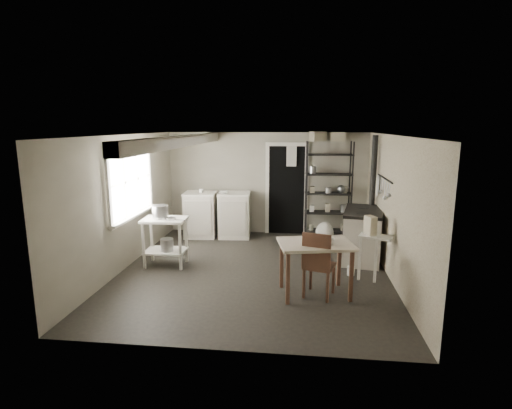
# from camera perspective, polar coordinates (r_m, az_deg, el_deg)

# --- Properties ---
(floor) EXTENTS (5.00, 5.00, 0.00)m
(floor) POSITION_cam_1_polar(r_m,az_deg,el_deg) (6.96, -0.28, -9.41)
(floor) COLOR black
(floor) RESTS_ON ground
(ceiling) EXTENTS (5.00, 5.00, 0.00)m
(ceiling) POSITION_cam_1_polar(r_m,az_deg,el_deg) (6.51, -0.30, 9.89)
(ceiling) COLOR beige
(ceiling) RESTS_ON wall_back
(wall_back) EXTENTS (4.50, 0.02, 2.30)m
(wall_back) POSITION_cam_1_polar(r_m,az_deg,el_deg) (9.09, 1.56, 3.01)
(wall_back) COLOR #A29D8A
(wall_back) RESTS_ON ground
(wall_front) EXTENTS (4.50, 0.02, 2.30)m
(wall_front) POSITION_cam_1_polar(r_m,az_deg,el_deg) (4.24, -4.29, -6.72)
(wall_front) COLOR #A29D8A
(wall_front) RESTS_ON ground
(wall_left) EXTENTS (0.02, 5.00, 2.30)m
(wall_left) POSITION_cam_1_polar(r_m,az_deg,el_deg) (7.25, -18.24, 0.32)
(wall_left) COLOR #A29D8A
(wall_left) RESTS_ON ground
(wall_right) EXTENTS (0.02, 5.00, 2.30)m
(wall_right) POSITION_cam_1_polar(r_m,az_deg,el_deg) (6.76, 19.01, -0.50)
(wall_right) COLOR #A29D8A
(wall_right) RESTS_ON ground
(window) EXTENTS (0.12, 1.76, 1.28)m
(window) POSITION_cam_1_polar(r_m,az_deg,el_deg) (7.36, -17.55, 3.28)
(window) COLOR white
(window) RESTS_ON wall_left
(doorway) EXTENTS (0.96, 0.10, 2.08)m
(doorway) POSITION_cam_1_polar(r_m,az_deg,el_deg) (9.06, 4.38, 1.99)
(doorway) COLOR white
(doorway) RESTS_ON ground
(ceiling_beam) EXTENTS (0.18, 5.00, 0.18)m
(ceiling_beam) POSITION_cam_1_polar(r_m,az_deg,el_deg) (6.76, -10.58, 8.91)
(ceiling_beam) COLOR white
(ceiling_beam) RESTS_ON ceiling
(wallpaper_panel) EXTENTS (0.01, 5.00, 2.30)m
(wallpaper_panel) POSITION_cam_1_polar(r_m,az_deg,el_deg) (6.76, 18.93, -0.50)
(wallpaper_panel) COLOR #BBB298
(wallpaper_panel) RESTS_ON wall_right
(utensil_rail) EXTENTS (0.06, 1.20, 0.44)m
(utensil_rail) POSITION_cam_1_polar(r_m,az_deg,el_deg) (7.26, 17.75, 3.56)
(utensil_rail) COLOR #ADACAF
(utensil_rail) RESTS_ON wall_right
(prep_table) EXTENTS (0.77, 0.56, 0.85)m
(prep_table) POSITION_cam_1_polar(r_m,az_deg,el_deg) (7.27, -12.81, -5.46)
(prep_table) COLOR white
(prep_table) RESTS_ON ground
(stockpot) EXTENTS (0.31, 0.31, 0.30)m
(stockpot) POSITION_cam_1_polar(r_m,az_deg,el_deg) (7.15, -13.50, -1.29)
(stockpot) COLOR #ADACAF
(stockpot) RESTS_ON prep_table
(saucepan) EXTENTS (0.20, 0.20, 0.09)m
(saucepan) POSITION_cam_1_polar(r_m,az_deg,el_deg) (7.03, -12.07, -2.20)
(saucepan) COLOR #ADACAF
(saucepan) RESTS_ON prep_table
(bucket) EXTENTS (0.30, 0.30, 0.25)m
(bucket) POSITION_cam_1_polar(r_m,az_deg,el_deg) (7.21, -12.60, -5.72)
(bucket) COLOR #ADACAF
(bucket) RESTS_ON prep_table
(base_cabinets) EXTENTS (1.56, 0.77, 1.00)m
(base_cabinets) POSITION_cam_1_polar(r_m,az_deg,el_deg) (8.93, -5.52, -1.69)
(base_cabinets) COLOR beige
(base_cabinets) RESTS_ON ground
(mixing_bowl) EXTENTS (0.33, 0.33, 0.07)m
(mixing_bowl) POSITION_cam_1_polar(r_m,az_deg,el_deg) (8.71, -4.69, 1.30)
(mixing_bowl) COLOR white
(mixing_bowl) RESTS_ON base_cabinets
(counter_cup) EXTENTS (0.12, 0.12, 0.09)m
(counter_cup) POSITION_cam_1_polar(r_m,az_deg,el_deg) (8.82, -7.83, 1.43)
(counter_cup) COLOR white
(counter_cup) RESTS_ON base_cabinets
(shelf_rack) EXTENTS (1.02, 0.44, 2.12)m
(shelf_rack) POSITION_cam_1_polar(r_m,az_deg,el_deg) (8.92, 10.26, 1.37)
(shelf_rack) COLOR black
(shelf_rack) RESTS_ON ground
(shelf_jar) EXTENTS (0.10, 0.11, 0.18)m
(shelf_jar) POSITION_cam_1_polar(r_m,az_deg,el_deg) (8.85, 8.05, 4.07)
(shelf_jar) COLOR white
(shelf_jar) RESTS_ON shelf_rack
(storage_box_a) EXTENTS (0.38, 0.36, 0.20)m
(storage_box_a) POSITION_cam_1_polar(r_m,az_deg,el_deg) (8.77, 8.79, 8.23)
(storage_box_a) COLOR beige
(storage_box_a) RESTS_ON shelf_rack
(storage_box_b) EXTENTS (0.31, 0.29, 0.19)m
(storage_box_b) POSITION_cam_1_polar(r_m,az_deg,el_deg) (8.83, 11.52, 8.03)
(storage_box_b) COLOR beige
(storage_box_b) RESTS_ON shelf_rack
(stove) EXTENTS (0.85, 1.28, 0.93)m
(stove) POSITION_cam_1_polar(r_m,az_deg,el_deg) (7.66, 14.94, -4.39)
(stove) COLOR beige
(stove) RESTS_ON ground
(stovepipe) EXTENTS (0.14, 0.14, 1.55)m
(stovepipe) POSITION_cam_1_polar(r_m,az_deg,el_deg) (7.95, 16.45, 4.56)
(stovepipe) COLOR black
(stovepipe) RESTS_ON stove
(side_ledge) EXTENTS (0.56, 0.42, 0.77)m
(side_ledge) POSITION_cam_1_polar(r_m,az_deg,el_deg) (6.60, 16.60, -7.11)
(side_ledge) COLOR white
(side_ledge) RESTS_ON ground
(oats_box) EXTENTS (0.19, 0.23, 0.29)m
(oats_box) POSITION_cam_1_polar(r_m,az_deg,el_deg) (6.48, 16.05, -2.09)
(oats_box) COLOR beige
(oats_box) RESTS_ON side_ledge
(work_table) EXTENTS (1.17, 0.92, 0.79)m
(work_table) POSITION_cam_1_polar(r_m,az_deg,el_deg) (5.98, 8.41, -9.20)
(work_table) COLOR beige
(work_table) RESTS_ON ground
(table_cup) EXTENTS (0.11, 0.11, 0.09)m
(table_cup) POSITION_cam_1_polar(r_m,az_deg,el_deg) (5.78, 10.66, -5.57)
(table_cup) COLOR white
(table_cup) RESTS_ON work_table
(chair) EXTENTS (0.52, 0.53, 0.99)m
(chair) POSITION_cam_1_polar(r_m,az_deg,el_deg) (5.90, 9.05, -8.41)
(chair) COLOR #502F22
(chair) RESTS_ON ground
(flour_sack) EXTENTS (0.46, 0.42, 0.46)m
(flour_sack) POSITION_cam_1_polar(r_m,az_deg,el_deg) (8.54, 9.77, -3.93)
(flour_sack) COLOR silver
(flour_sack) RESTS_ON ground
(floor_crock) EXTENTS (0.15, 0.15, 0.15)m
(floor_crock) POSITION_cam_1_polar(r_m,az_deg,el_deg) (6.91, 13.39, -9.21)
(floor_crock) COLOR white
(floor_crock) RESTS_ON ground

